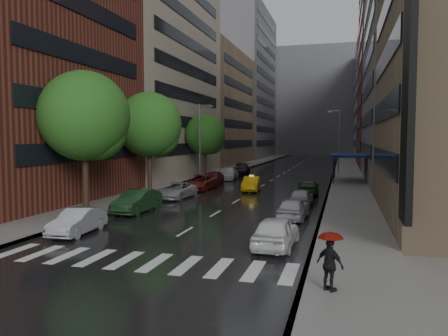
{
  "coord_description": "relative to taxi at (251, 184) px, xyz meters",
  "views": [
    {
      "loc": [
        8.42,
        -18.51,
        5.23
      ],
      "look_at": [
        0.0,
        12.21,
        3.0
      ],
      "focal_mm": 35.0,
      "sensor_mm": 36.0,
      "label": 1
    }
  ],
  "objects": [
    {
      "name": "ground",
      "position": [
        0.18,
        -23.03,
        -0.71
      ],
      "size": [
        220.0,
        220.0,
        0.0
      ],
      "primitive_type": "plane",
      "color": "gray",
      "rests_on": "ground"
    },
    {
      "name": "road",
      "position": [
        0.18,
        26.97,
        -0.71
      ],
      "size": [
        14.0,
        140.0,
        0.01
      ],
      "primitive_type": "cube",
      "color": "black",
      "rests_on": "ground"
    },
    {
      "name": "sidewalk_left",
      "position": [
        -8.82,
        26.97,
        -0.64
      ],
      "size": [
        4.0,
        140.0,
        0.15
      ],
      "primitive_type": "cube",
      "color": "gray",
      "rests_on": "ground"
    },
    {
      "name": "sidewalk_right",
      "position": [
        9.18,
        26.97,
        -0.64
      ],
      "size": [
        4.0,
        140.0,
        0.15
      ],
      "primitive_type": "cube",
      "color": "gray",
      "rests_on": "ground"
    },
    {
      "name": "crosswalk",
      "position": [
        0.38,
        -25.03,
        -0.7
      ],
      "size": [
        13.15,
        2.8,
        0.01
      ],
      "color": "silver",
      "rests_on": "ground"
    },
    {
      "name": "buildings_left",
      "position": [
        -14.82,
        35.76,
        15.27
      ],
      "size": [
        8.0,
        108.0,
        38.0
      ],
      "color": "maroon",
      "rests_on": "ground"
    },
    {
      "name": "buildings_right",
      "position": [
        15.18,
        33.67,
        14.32
      ],
      "size": [
        8.05,
        109.1,
        36.0
      ],
      "color": "#937A5B",
      "rests_on": "ground"
    },
    {
      "name": "building_far",
      "position": [
        0.18,
        94.97,
        15.29
      ],
      "size": [
        40.0,
        14.0,
        32.0
      ],
      "primitive_type": "cube",
      "color": "slate",
      "rests_on": "ground"
    },
    {
      "name": "tree_near",
      "position": [
        -8.42,
        -15.34,
        5.96
      ],
      "size": [
        6.12,
        6.12,
        9.75
      ],
      "color": "#382619",
      "rests_on": "ground"
    },
    {
      "name": "tree_mid",
      "position": [
        -8.42,
        -5.08,
        5.69
      ],
      "size": [
        5.87,
        5.87,
        9.35
      ],
      "color": "#382619",
      "rests_on": "ground"
    },
    {
      "name": "tree_far",
      "position": [
        -8.42,
        11.44,
        4.91
      ],
      "size": [
        5.16,
        5.16,
        8.23
      ],
      "color": "#382619",
      "rests_on": "ground"
    },
    {
      "name": "taxi",
      "position": [
        0.0,
        0.0,
        0.0
      ],
      "size": [
        1.9,
        4.46,
        1.43
      ],
      "primitive_type": "imported",
      "rotation": [
        0.0,
        0.0,
        0.09
      ],
      "color": "#DFA80B",
      "rests_on": "ground"
    },
    {
      "name": "parked_cars_left",
      "position": [
        -5.22,
        0.89,
        0.04
      ],
      "size": [
        2.71,
        43.77,
        1.59
      ],
      "color": "#9D9DA2",
      "rests_on": "ground"
    },
    {
      "name": "parked_cars_right",
      "position": [
        5.58,
        -11.42,
        -0.0
      ],
      "size": [
        2.11,
        24.43,
        1.53
      ],
      "color": "white",
      "rests_on": "ground"
    },
    {
      "name": "ped_red_umbrella",
      "position": [
        8.24,
        -26.98,
        0.61
      ],
      "size": [
        1.1,
        0.95,
        2.01
      ],
      "color": "black",
      "rests_on": "sidewalk_right"
    },
    {
      "name": "street_lamp_left",
      "position": [
        -7.54,
        6.97,
        4.17
      ],
      "size": [
        1.74,
        0.22,
        9.0
      ],
      "color": "gray",
      "rests_on": "sidewalk_left"
    },
    {
      "name": "street_lamp_right",
      "position": [
        7.9,
        21.97,
        4.17
      ],
      "size": [
        1.74,
        0.22,
        9.0
      ],
      "color": "gray",
      "rests_on": "sidewalk_right"
    },
    {
      "name": "awning",
      "position": [
        9.16,
        11.97,
        2.42
      ],
      "size": [
        4.0,
        8.0,
        3.12
      ],
      "color": "navy",
      "rests_on": "sidewalk_right"
    }
  ]
}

